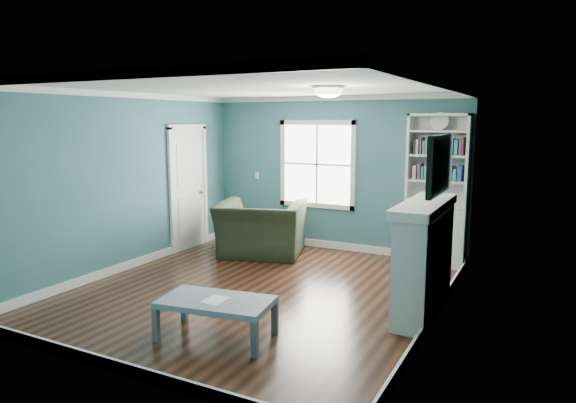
% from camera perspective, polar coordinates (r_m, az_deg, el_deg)
% --- Properties ---
extents(floor, '(5.00, 5.00, 0.00)m').
position_cam_1_polar(floor, '(6.82, -3.20, -9.82)').
color(floor, black).
rests_on(floor, ground).
extents(room_walls, '(5.00, 5.00, 5.00)m').
position_cam_1_polar(room_walls, '(6.48, -3.32, 3.51)').
color(room_walls, '#316765').
rests_on(room_walls, ground).
extents(trim, '(4.50, 5.00, 2.60)m').
position_cam_1_polar(trim, '(6.53, -3.29, 0.50)').
color(trim, white).
rests_on(trim, ground).
extents(window, '(1.40, 0.06, 1.50)m').
position_cam_1_polar(window, '(8.84, 3.25, 4.15)').
color(window, white).
rests_on(window, room_walls).
extents(bookshelf, '(0.90, 0.35, 2.31)m').
position_cam_1_polar(bookshelf, '(8.10, 16.16, -0.41)').
color(bookshelf, silver).
rests_on(bookshelf, ground).
extents(fireplace, '(0.44, 1.58, 1.30)m').
position_cam_1_polar(fireplace, '(6.08, 14.98, -6.22)').
color(fireplace, black).
rests_on(fireplace, ground).
extents(tv, '(0.06, 1.10, 0.65)m').
position_cam_1_polar(tv, '(5.87, 16.57, 3.98)').
color(tv, black).
rests_on(tv, fireplace).
extents(door, '(0.12, 0.98, 2.17)m').
position_cam_1_polar(door, '(8.95, -10.99, 1.63)').
color(door, silver).
rests_on(door, ground).
extents(ceiling_fixture, '(0.38, 0.38, 0.15)m').
position_cam_1_polar(ceiling_fixture, '(6.15, 4.49, 12.23)').
color(ceiling_fixture, white).
rests_on(ceiling_fixture, room_walls).
extents(light_switch, '(0.08, 0.01, 0.12)m').
position_cam_1_polar(light_switch, '(9.41, -3.45, 2.92)').
color(light_switch, white).
rests_on(light_switch, room_walls).
extents(recliner, '(1.55, 1.24, 1.18)m').
position_cam_1_polar(recliner, '(8.39, -3.03, -2.04)').
color(recliner, black).
rests_on(recliner, ground).
extents(coffee_table, '(1.21, 0.78, 0.41)m').
position_cam_1_polar(coffee_table, '(5.36, -8.00, -11.24)').
color(coffee_table, '#484E57').
rests_on(coffee_table, ground).
extents(paper_sheet, '(0.22, 0.27, 0.00)m').
position_cam_1_polar(paper_sheet, '(5.32, -8.07, -10.76)').
color(paper_sheet, white).
rests_on(paper_sheet, coffee_table).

